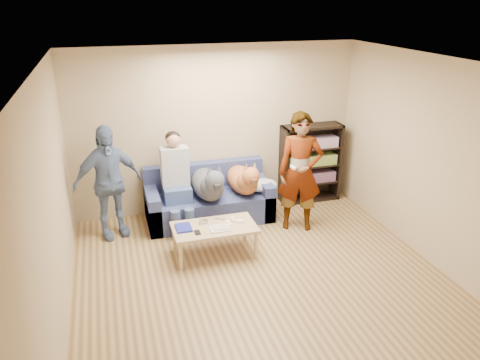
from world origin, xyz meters
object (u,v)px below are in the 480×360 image
object	(u,v)px
person_seated	(176,178)
coffee_table	(214,229)
notebook_blue	(184,228)
bookshelf	(310,161)
person_standing_right	(300,172)
person_standing_left	(108,182)
dog_gray	(209,184)
dog_tan	(244,179)
sofa	(208,201)
camera_silver	(203,222)

from	to	relation	value
person_seated	coffee_table	world-z (taller)	person_seated
notebook_blue	person_seated	world-z (taller)	person_seated
bookshelf	person_standing_right	bearing A→B (deg)	-122.52
person_standing_left	notebook_blue	xyz separation A→B (m)	(0.89, -0.90, -0.39)
person_standing_left	coffee_table	distance (m)	1.66
dog_gray	person_standing_left	bearing A→B (deg)	177.29
person_standing_right	dog_gray	bearing A→B (deg)	-179.27
person_seated	bookshelf	size ratio (longest dim) A/B	1.13
notebook_blue	dog_gray	world-z (taller)	dog_gray
person_seated	dog_tan	xyz separation A→B (m)	(1.02, -0.02, -0.13)
dog_tan	bookshelf	xyz separation A→B (m)	(1.27, 0.38, 0.04)
person_standing_left	sofa	xyz separation A→B (m)	(1.46, 0.15, -0.54)
dog_gray	dog_tan	xyz separation A→B (m)	(0.56, 0.07, -0.02)
sofa	notebook_blue	bearing A→B (deg)	-118.18
person_seated	person_standing_right	bearing A→B (deg)	-17.87
coffee_table	camera_silver	bearing A→B (deg)	135.00
person_standing_right	dog_tan	xyz separation A→B (m)	(-0.69, 0.53, -0.24)
camera_silver	dog_gray	xyz separation A→B (m)	(0.25, 0.77, 0.22)
dog_gray	coffee_table	xyz separation A→B (m)	(-0.13, -0.89, -0.29)
dog_tan	camera_silver	bearing A→B (deg)	-134.10
camera_silver	coffee_table	size ratio (longest dim) A/B	0.10
sofa	dog_tan	bearing A→B (deg)	-15.57
sofa	person_seated	size ratio (longest dim) A/B	1.29
person_standing_left	dog_tan	size ratio (longest dim) A/B	1.41
camera_silver	coffee_table	bearing A→B (deg)	-45.00
sofa	dog_tan	world-z (taller)	dog_tan
person_standing_left	bookshelf	distance (m)	3.28
person_standing_left	bookshelf	size ratio (longest dim) A/B	1.27
sofa	person_seated	distance (m)	0.71
person_standing_left	dog_tan	bearing A→B (deg)	-16.80
dog_tan	coffee_table	bearing A→B (deg)	-125.86
camera_silver	bookshelf	bearing A→B (deg)	30.33
sofa	coffee_table	bearing A→B (deg)	-98.53
person_seated	notebook_blue	bearing A→B (deg)	-94.41
person_standing_left	person_seated	distance (m)	0.96
notebook_blue	person_seated	size ratio (longest dim) A/B	0.18
notebook_blue	coffee_table	bearing A→B (deg)	-7.13
sofa	coffee_table	world-z (taller)	sofa
camera_silver	person_seated	xyz separation A→B (m)	(-0.21, 0.86, 0.33)
coffee_table	person_seated	bearing A→B (deg)	108.52
person_seated	bookshelf	distance (m)	2.32
bookshelf	person_standing_left	bearing A→B (deg)	-173.21
camera_silver	dog_gray	world-z (taller)	dog_gray
person_standing_left	camera_silver	xyz separation A→B (m)	(1.17, -0.83, -0.38)
dog_gray	camera_silver	bearing A→B (deg)	-108.34
sofa	dog_tan	distance (m)	0.66
camera_silver	person_standing_right	bearing A→B (deg)	11.56
person_standing_left	sofa	bearing A→B (deg)	-10.96
coffee_table	bookshelf	size ratio (longest dim) A/B	0.85
coffee_table	bookshelf	xyz separation A→B (m)	(1.97, 1.34, 0.31)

